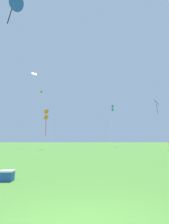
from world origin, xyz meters
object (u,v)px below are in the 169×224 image
Objects in this scene: kite_orange_box at (46,115)px; kite_pink_low at (34,77)px; kite_green_small at (41,92)px; kite_blue_delta at (13,2)px; picnic_cooler at (7,175)px; kite_purple_streamer at (157,105)px; kite_teal_box at (113,108)px.

kite_orange_box is 15.90m from kite_pink_low.
kite_blue_delta is (4.55, -31.40, 0.74)m from kite_green_small.
picnic_cooler is (4.25, -26.32, -7.00)m from kite_orange_box.
kite_pink_low reaches higher than kite_blue_delta.
kite_blue_delta reaches higher than picnic_cooler.
kite_orange_box is 0.80× the size of kite_purple_streamer.
kite_teal_box reaches higher than kite_purple_streamer.
picnic_cooler is at bearing -108.76° from kite_teal_box.
kite_orange_box is at bearing -54.77° from kite_pink_low.
kite_orange_box is 0.69× the size of kite_teal_box.
kite_teal_box is at bearing 71.24° from picnic_cooler.
kite_pink_low is at bearing 101.46° from kite_blue_delta.
kite_orange_box is 14.15× the size of picnic_cooler.
kite_pink_low reaches higher than kite_teal_box.
kite_teal_box is (22.96, 3.57, -8.23)m from kite_pink_low.
picnic_cooler is (-19.88, -25.01, -9.17)m from kite_purple_streamer.
kite_green_small is 29.27× the size of picnic_cooler.
kite_green_small is at bearing 81.80° from kite_pink_low.
kite_teal_box is at bearing 34.40° from kite_orange_box.
kite_teal_box reaches higher than kite_orange_box.
kite_pink_low is 24.65m from kite_teal_box.
kite_pink_low reaches higher than kite_green_small.
kite_blue_delta is (-0.48, -17.98, 10.49)m from kite_orange_box.
kite_green_small is 5.89m from kite_pink_low.
kite_green_small is 1.64× the size of kite_purple_streamer.
kite_pink_low is at bearing -171.16° from kite_teal_box.
kite_pink_low is at bearing 125.23° from kite_orange_box.
kite_purple_streamer is (29.16, -14.72, -7.58)m from kite_green_small.
kite_blue_delta is (5.30, -26.17, -1.85)m from kite_pink_low.
kite_pink_low is 32.99m from kite_purple_streamer.
kite_green_small is at bearing 110.55° from kite_orange_box.
kite_purple_streamer is at bearing -26.79° from kite_green_small.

